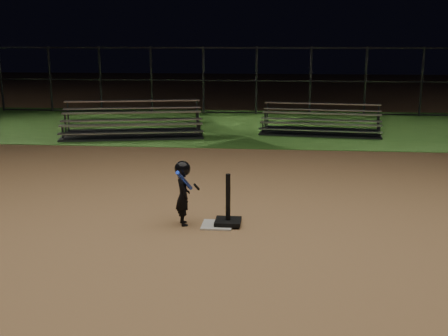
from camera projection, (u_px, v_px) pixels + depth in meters
ground at (217, 226)px, 8.11m from camera, size 80.00×80.00×0.00m
grass_strip at (252, 126)px, 17.81m from camera, size 60.00×8.00×0.01m
home_plate at (217, 225)px, 8.11m from camera, size 0.45×0.45×0.02m
batting_tee at (228, 215)px, 8.10m from camera, size 0.38×0.38×0.76m
child_batter at (183, 191)px, 8.05m from camera, size 0.40×0.61×0.97m
bleacher_left at (133, 129)px, 15.88m from camera, size 4.30×2.75×0.97m
bleacher_right at (320, 127)px, 16.30m from camera, size 3.65×2.08×0.85m
backstop_fence at (256, 81)px, 20.43m from camera, size 20.08×0.08×2.50m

